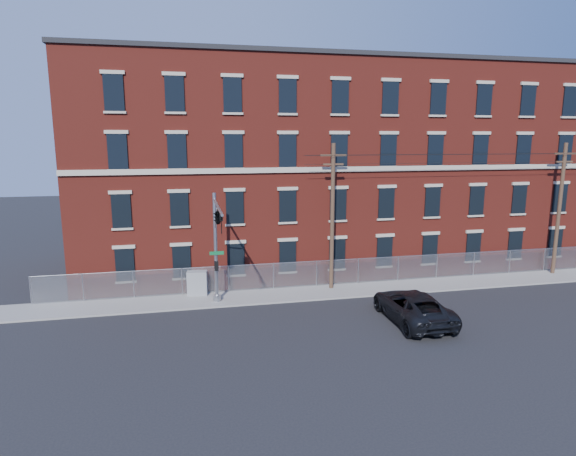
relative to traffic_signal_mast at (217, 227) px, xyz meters
The scene contains 10 objects.
ground 8.35m from the traffic_signal_mast, 19.98° to the right, with size 140.00×140.00×0.00m, color black.
sidewalk 18.98m from the traffic_signal_mast, ahead, with size 65.00×3.00×0.12m, color gray.
mill_building 21.67m from the traffic_signal_mast, 33.14° to the left, with size 55.30×14.32×16.30m.
chain_link_fence 18.97m from the traffic_signal_mast, 12.89° to the left, with size 59.06×0.06×1.85m.
traffic_signal_mast is the anchor object (origin of this frame).
utility_pole_near 8.70m from the traffic_signal_mast, 23.14° to the left, with size 1.80×0.28×10.00m.
utility_pole_mid 26.22m from the traffic_signal_mast, ahead, with size 1.80×0.28×10.00m.
overhead_wires 26.49m from the traffic_signal_mast, ahead, with size 40.00×0.62×0.62m.
pickup_truck 12.17m from the traffic_signal_mast, 16.35° to the right, with size 2.92×6.33×1.76m, color black.
utility_cabinet 5.99m from the traffic_signal_mast, 107.43° to the left, with size 1.30×0.65×1.63m, color gray.
Camera 1 is at (-7.62, -24.95, 10.36)m, focal length 29.58 mm.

